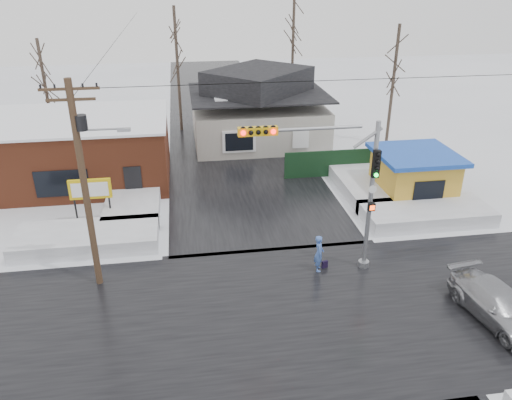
{
  "coord_description": "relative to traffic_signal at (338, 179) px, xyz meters",
  "views": [
    {
      "loc": [
        -3.95,
        -15.78,
        12.7
      ],
      "look_at": [
        -0.81,
        4.68,
        3.0
      ],
      "focal_mm": 35.0,
      "sensor_mm": 36.0,
      "label": 1
    }
  ],
  "objects": [
    {
      "name": "tree_far_west",
      "position": [
        -16.43,
        21.03,
        1.82
      ],
      "size": [
        3.0,
        3.0,
        8.0
      ],
      "color": "#332821",
      "rests_on": "ground"
    },
    {
      "name": "fence",
      "position": [
        4.07,
        11.03,
        -3.64
      ],
      "size": [
        8.0,
        0.12,
        1.8
      ],
      "primitive_type": "cube",
      "color": "black",
      "rests_on": "ground"
    },
    {
      "name": "snowbank_nw",
      "position": [
        -11.43,
        4.03,
        -4.14
      ],
      "size": [
        7.0,
        3.0,
        0.8
      ],
      "primitive_type": "cube",
      "color": "white",
      "rests_on": "ground"
    },
    {
      "name": "shopping_bag",
      "position": [
        -0.26,
        0.2,
        -4.36
      ],
      "size": [
        0.3,
        0.2,
        0.35
      ],
      "primitive_type": "cube",
      "rotation": [
        0.0,
        0.0,
        0.29
      ],
      "color": "black",
      "rests_on": "ground"
    },
    {
      "name": "ground",
      "position": [
        -2.43,
        -2.97,
        -4.54
      ],
      "size": [
        120.0,
        120.0,
        0.0
      ],
      "primitive_type": "plane",
      "color": "white",
      "rests_on": "ground"
    },
    {
      "name": "car",
      "position": [
        5.43,
        -4.43,
        -3.87
      ],
      "size": [
        2.53,
        4.84,
        1.34
      ],
      "primitive_type": "imported",
      "rotation": [
        0.0,
        0.0,
        0.15
      ],
      "color": "#A1A2A8",
      "rests_on": "ground"
    },
    {
      "name": "road_ns",
      "position": [
        -2.43,
        -2.97,
        -4.53
      ],
      "size": [
        10.0,
        120.0,
        0.02
      ],
      "primitive_type": "cube",
      "color": "black",
      "rests_on": "ground"
    },
    {
      "name": "kiosk",
      "position": [
        7.07,
        7.03,
        -3.08
      ],
      "size": [
        4.6,
        4.6,
        2.88
      ],
      "color": "gold",
      "rests_on": "ground"
    },
    {
      "name": "house",
      "position": [
        -0.43,
        19.03,
        -1.92
      ],
      "size": [
        10.4,
        8.4,
        5.76
      ],
      "color": "#B1AA9F",
      "rests_on": "ground"
    },
    {
      "name": "road_ew",
      "position": [
        -2.43,
        -2.97,
        -4.53
      ],
      "size": [
        120.0,
        10.0,
        0.02
      ],
      "primitive_type": "cube",
      "color": "black",
      "rests_on": "ground"
    },
    {
      "name": "tree_far_left",
      "position": [
        -6.43,
        23.03,
        3.41
      ],
      "size": [
        3.0,
        3.0,
        10.0
      ],
      "color": "#332821",
      "rests_on": "ground"
    },
    {
      "name": "tree_far_right",
      "position": [
        9.57,
        17.03,
        2.62
      ],
      "size": [
        3.0,
        3.0,
        9.0
      ],
      "color": "#332821",
      "rests_on": "ground"
    },
    {
      "name": "marquee_sign",
      "position": [
        -11.43,
        6.53,
        -2.62
      ],
      "size": [
        2.2,
        0.21,
        2.55
      ],
      "color": "black",
      "rests_on": "ground"
    },
    {
      "name": "tree_far_mid",
      "position": [
        3.57,
        25.03,
        5.0
      ],
      "size": [
        3.0,
        3.0,
        12.0
      ],
      "color": "#332821",
      "rests_on": "ground"
    },
    {
      "name": "snowbank_nside_e",
      "position": [
        4.57,
        9.03,
        -4.14
      ],
      "size": [
        3.0,
        8.0,
        0.8
      ],
      "primitive_type": "cube",
      "color": "white",
      "rests_on": "ground"
    },
    {
      "name": "pedestrian",
      "position": [
        -0.6,
        0.07,
        -3.66
      ],
      "size": [
        0.55,
        0.72,
        1.77
      ],
      "primitive_type": "imported",
      "rotation": [
        0.0,
        0.0,
        1.37
      ],
      "color": "#4266BA",
      "rests_on": "ground"
    },
    {
      "name": "utility_pole",
      "position": [
        -10.36,
        0.53,
        0.57
      ],
      "size": [
        3.15,
        0.44,
        9.0
      ],
      "color": "#382619",
      "rests_on": "ground"
    },
    {
      "name": "brick_building",
      "position": [
        -13.43,
        13.03,
        -2.46
      ],
      "size": [
        12.2,
        8.2,
        4.12
      ],
      "color": "brown",
      "rests_on": "ground"
    },
    {
      "name": "traffic_signal",
      "position": [
        0.0,
        0.0,
        0.0
      ],
      "size": [
        6.05,
        0.68,
        7.0
      ],
      "color": "gray",
      "rests_on": "ground"
    },
    {
      "name": "snowbank_ne",
      "position": [
        6.57,
        4.03,
        -4.14
      ],
      "size": [
        7.0,
        3.0,
        0.8
      ],
      "primitive_type": "cube",
      "color": "white",
      "rests_on": "ground"
    },
    {
      "name": "snowbank_nside_w",
      "position": [
        -9.43,
        9.03,
        -4.14
      ],
      "size": [
        3.0,
        8.0,
        0.8
      ],
      "primitive_type": "cube",
      "color": "white",
      "rests_on": "ground"
    }
  ]
}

